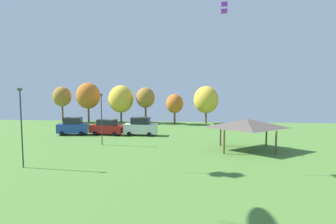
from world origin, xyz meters
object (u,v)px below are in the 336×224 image
at_px(treeline_tree_0, 62,97).
at_px(treeline_tree_3, 146,98).
at_px(light_post_1, 21,124).
at_px(park_pavilion, 247,123).
at_px(parked_car_third_from_left, 141,127).
at_px(treeline_tree_2, 121,99).
at_px(light_post_0, 102,116).
at_px(treeline_tree_4, 175,104).
at_px(treeline_tree_5, 206,100).
at_px(parked_car_second_from_left, 107,127).
at_px(parked_car_leftmost, 73,126).
at_px(treeline_tree_1, 88,96).
at_px(kite_flying_3, 224,8).

relative_size(treeline_tree_0, treeline_tree_3, 1.02).
bearing_deg(light_post_1, park_pavilion, 22.72).
height_order(parked_car_third_from_left, treeline_tree_2, treeline_tree_2).
relative_size(park_pavilion, light_post_0, 1.12).
bearing_deg(parked_car_third_from_left, treeline_tree_3, 99.28).
height_order(treeline_tree_2, treeline_tree_4, treeline_tree_2).
bearing_deg(treeline_tree_5, treeline_tree_4, -166.77).
relative_size(parked_car_third_from_left, treeline_tree_3, 0.71).
height_order(parked_car_second_from_left, light_post_1, light_post_1).
distance_m(parked_car_third_from_left, treeline_tree_0, 22.70).
bearing_deg(parked_car_leftmost, treeline_tree_1, 93.26).
bearing_deg(treeline_tree_1, treeline_tree_0, -173.74).
bearing_deg(treeline_tree_1, kite_flying_3, -40.88).
bearing_deg(parked_car_leftmost, light_post_0, -53.69).
bearing_deg(treeline_tree_0, treeline_tree_5, 0.70).
distance_m(parked_car_second_from_left, park_pavilion, 20.67).
bearing_deg(light_post_1, parked_car_second_from_left, 81.28).
xyz_separation_m(treeline_tree_1, treeline_tree_5, (22.88, -0.21, -0.66)).
relative_size(kite_flying_3, parked_car_third_from_left, 0.25).
xyz_separation_m(parked_car_leftmost, light_post_1, (2.34, -17.13, 2.75)).
xyz_separation_m(parked_car_third_from_left, park_pavilion, (13.71, -8.50, 1.79)).
xyz_separation_m(parked_car_second_from_left, parked_car_third_from_left, (5.02, -0.02, 0.15)).
xyz_separation_m(parked_car_third_from_left, light_post_0, (-3.61, -7.03, 2.29)).
bearing_deg(treeline_tree_2, light_post_1, -92.67).
relative_size(treeline_tree_1, treeline_tree_4, 1.37).
distance_m(parked_car_second_from_left, treeline_tree_5, 20.77).
distance_m(kite_flying_3, parked_car_second_from_left, 23.16).
height_order(light_post_1, treeline_tree_0, light_post_1).
distance_m(parked_car_third_from_left, light_post_0, 8.23).
distance_m(parked_car_third_from_left, treeline_tree_2, 15.54).
bearing_deg(kite_flying_3, park_pavilion, -36.03).
height_order(treeline_tree_1, treeline_tree_4, treeline_tree_1).
xyz_separation_m(kite_flying_3, treeline_tree_3, (-12.56, 20.45, -11.53)).
bearing_deg(treeline_tree_4, light_post_1, -111.69).
bearing_deg(light_post_1, parked_car_leftmost, 97.79).
bearing_deg(treeline_tree_4, treeline_tree_3, 166.77).
distance_m(parked_car_leftmost, treeline_tree_0, 16.35).
bearing_deg(treeline_tree_0, treeline_tree_4, -2.69).
distance_m(park_pavilion, light_post_1, 23.24).
bearing_deg(treeline_tree_1, parked_car_leftmost, -79.18).
bearing_deg(kite_flying_3, treeline_tree_5, 92.89).
bearing_deg(park_pavilion, treeline_tree_5, 99.22).
distance_m(park_pavilion, treeline_tree_1, 34.90).
relative_size(light_post_0, treeline_tree_4, 1.13).
height_order(kite_flying_3, parked_car_leftmost, kite_flying_3).
height_order(park_pavilion, treeline_tree_5, treeline_tree_5).
bearing_deg(parked_car_third_from_left, treeline_tree_0, 146.11).
xyz_separation_m(parked_car_third_from_left, treeline_tree_3, (-1.45, 13.84, 3.55)).
relative_size(park_pavilion, treeline_tree_5, 1.00).
relative_size(light_post_1, treeline_tree_1, 0.93).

